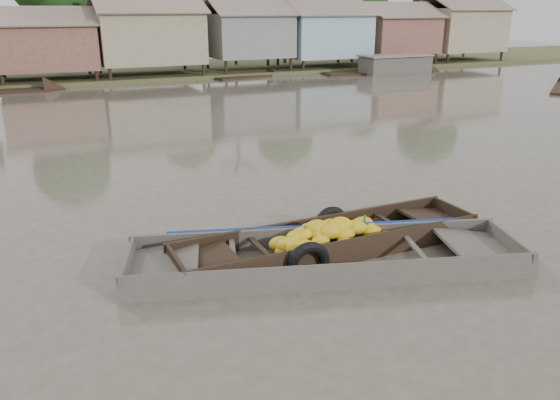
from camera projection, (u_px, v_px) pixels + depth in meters
name	position (u px, v px, depth m)	size (l,w,h in m)	color
ground	(346.00, 259.00, 10.29)	(120.00, 120.00, 0.00)	#50483D
riverbank	(148.00, 29.00, 37.81)	(120.00, 12.47, 10.22)	#384723
banana_boat	(326.00, 241.00, 10.58)	(6.25, 1.72, 0.89)	black
viewer_boat	(327.00, 263.00, 9.99)	(7.42, 3.92, 0.58)	#3F3A35
distant_boats	(315.00, 76.00, 35.96)	(45.37, 15.95, 1.38)	black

